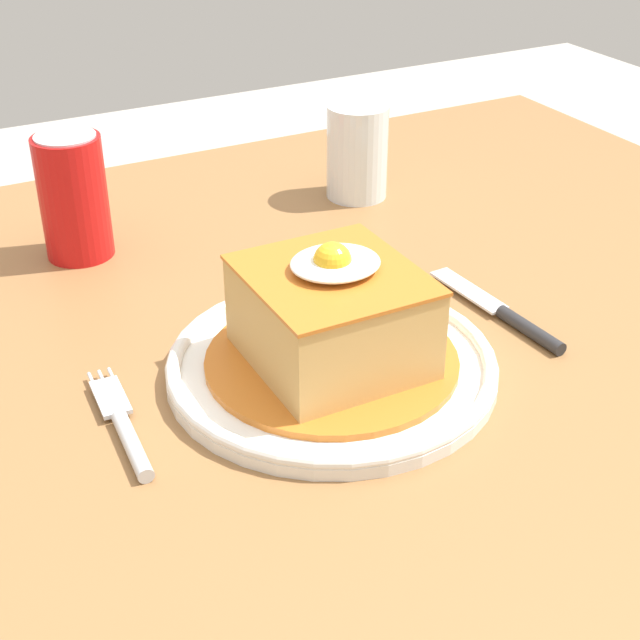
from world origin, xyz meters
The scene contains 7 objects.
dining_table centered at (0.00, 0.00, 0.65)m, with size 1.15×0.88×0.77m.
main_plate centered at (-0.03, -0.08, 0.78)m, with size 0.26×0.26×0.02m.
sandwich_meal centered at (-0.03, -0.08, 0.82)m, with size 0.20×0.20×0.11m.
fork centered at (-0.20, -0.08, 0.78)m, with size 0.02×0.14×0.01m.
knife centered at (0.15, -0.09, 0.78)m, with size 0.03×0.17×0.01m.
soda_can centered at (-0.15, 0.22, 0.84)m, with size 0.07×0.07×0.12m.
drinking_glass centered at (0.17, 0.22, 0.82)m, with size 0.07×0.07×0.10m.
Camera 1 is at (-0.33, -0.63, 1.19)m, focal length 52.27 mm.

